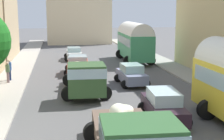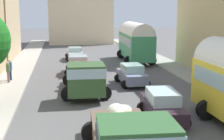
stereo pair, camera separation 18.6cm
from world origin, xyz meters
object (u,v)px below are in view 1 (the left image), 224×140
car_3 (163,106)px  car_4 (132,75)px  cargo_truck_1 (85,77)px  car_0 (78,65)px  pedestrian_3 (9,69)px  parked_bus_1 (135,40)px  cargo_truck_0 (132,140)px  pedestrian_2 (8,71)px  car_1 (74,53)px

car_3 → car_4: car_3 is taller
cargo_truck_1 → car_0: bearing=90.1°
cargo_truck_1 → car_0: size_ratio=1.70×
pedestrian_3 → parked_bus_1: bearing=34.8°
car_0 → cargo_truck_0: bearing=-88.0°
car_0 → pedestrian_2: bearing=-148.4°
car_4 → pedestrian_2: size_ratio=2.14×
car_0 → car_1: car_0 is taller
parked_bus_1 → cargo_truck_0: parked_bus_1 is taller
cargo_truck_0 → car_3: size_ratio=1.58×
car_0 → car_4: size_ratio=1.10×
car_0 → pedestrian_3: 5.96m
car_4 → pedestrian_2: pedestrian_2 is taller
parked_bus_1 → cargo_truck_0: 24.45m
car_1 → car_4: 13.56m
car_0 → car_4: (3.65, -5.00, -0.02)m
car_0 → pedestrian_2: (-5.41, -3.34, 0.21)m
cargo_truck_1 → car_1: size_ratio=1.80×
pedestrian_3 → car_3: bearing=-49.9°
parked_bus_1 → cargo_truck_1: parked_bus_1 is taller
parked_bus_1 → car_3: bearing=-99.2°
pedestrian_2 → car_1: bearing=64.2°
parked_bus_1 → car_0: bearing=-138.5°
parked_bus_1 → cargo_truck_1: (-6.45, -13.23, -1.10)m
cargo_truck_0 → car_4: bearing=76.9°
parked_bus_1 → cargo_truck_0: (-5.83, -23.72, -1.10)m
car_0 → pedestrian_2: 6.36m
car_1 → pedestrian_2: (-5.51, -11.42, 0.29)m
cargo_truck_0 → pedestrian_3: 16.62m
car_0 → pedestrian_3: pedestrian_3 is taller
cargo_truck_0 → car_0: 18.02m
cargo_truck_0 → car_1: 26.10m
pedestrian_2 → car_0: bearing=31.6°
car_1 → pedestrian_3: 11.95m
car_0 → car_1: (0.10, 8.09, -0.08)m
car_0 → parked_bus_1: bearing=41.5°
car_4 → pedestrian_3: (-9.05, 2.48, 0.23)m
cargo_truck_0 → car_3: (2.79, 5.00, -0.44)m
parked_bus_1 → car_1: 6.97m
cargo_truck_1 → pedestrian_3: 7.37m
parked_bus_1 → car_0: size_ratio=2.06×
cargo_truck_1 → car_1: bearing=89.7°
cargo_truck_0 → cargo_truck_1: size_ratio=0.96×
car_0 → cargo_truck_1: bearing=-89.9°
cargo_truck_1 → car_3: (3.41, -5.49, -0.45)m
cargo_truck_0 → parked_bus_1: bearing=76.2°
cargo_truck_1 → pedestrian_3: size_ratio=3.93×
car_1 → pedestrian_2: pedestrian_2 is taller
parked_bus_1 → car_3: parked_bus_1 is taller
car_3 → cargo_truck_1: bearing=121.8°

